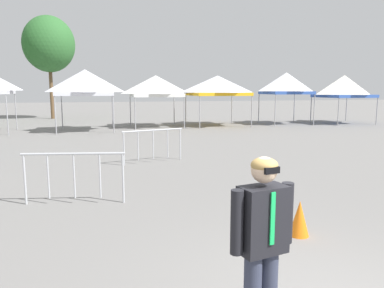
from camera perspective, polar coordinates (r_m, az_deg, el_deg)
canopy_tent_center at (r=21.86m, az=-16.26°, el=9.14°), size 3.23×3.23×3.47m
canopy_tent_left_of_center at (r=23.45m, az=-5.65°, el=8.92°), size 3.13×3.13×3.23m
canopy_tent_far_right at (r=24.25m, az=3.95°, el=9.02°), size 3.58×3.58×3.25m
canopy_tent_behind_right at (r=26.19m, az=14.41°, el=9.09°), size 3.06×3.06×3.50m
canopy_tent_behind_left at (r=27.90m, az=22.52°, el=8.27°), size 3.25×3.25×3.34m
person_foreground at (r=3.41m, az=10.83°, el=-14.39°), size 0.64×0.32×1.78m
tree_behind_tents_right at (r=32.30m, az=-21.32°, el=14.22°), size 4.02×4.02×8.14m
crowd_barrier_near_person at (r=7.94m, az=-17.87°, el=-3.56°), size 2.07×0.48×1.08m
crowd_barrier_mid_lot at (r=11.94m, az=-6.06°, el=0.72°), size 2.04×0.61×1.08m
traffic_cone_lot_center at (r=6.29m, az=16.33°, el=-10.99°), size 0.32×0.32×0.58m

